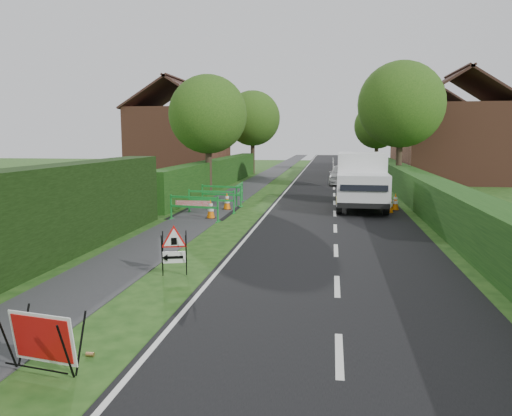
{
  "coord_description": "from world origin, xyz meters",
  "views": [
    {
      "loc": [
        2.33,
        -9.67,
        3.26
      ],
      "look_at": [
        0.17,
        4.53,
        1.19
      ],
      "focal_mm": 35.0,
      "sensor_mm": 36.0,
      "label": 1
    }
  ],
  "objects": [
    {
      "name": "works_van",
      "position": [
        3.68,
        13.41,
        1.33
      ],
      "size": [
        2.28,
        5.55,
        2.5
      ],
      "rotation": [
        0.0,
        0.0,
        -0.02
      ],
      "color": "silver",
      "rests_on": "ground"
    },
    {
      "name": "tree_fw",
      "position": [
        -4.6,
        34.0,
        4.83
      ],
      "size": [
        4.8,
        4.8,
        7.24
      ],
      "color": "#2D2116",
      "rests_on": "ground"
    },
    {
      "name": "hedge_west_far",
      "position": [
        -5.0,
        22.0,
        0.0
      ],
      "size": [
        1.0,
        24.0,
        1.8
      ],
      "primitive_type": "cube",
      "color": "#14380F",
      "rests_on": "ground"
    },
    {
      "name": "redwhite_plank",
      "position": [
        -3.45,
        10.57,
        0.0
      ],
      "size": [
        1.5,
        0.06,
        0.25
      ],
      "primitive_type": "cube",
      "rotation": [
        0.0,
        0.0,
        0.01
      ],
      "color": "red",
      "rests_on": "ground"
    },
    {
      "name": "road_surface",
      "position": [
        2.5,
        35.0,
        0.0
      ],
      "size": [
        6.0,
        90.0,
        0.02
      ],
      "primitive_type": "cube",
      "color": "black",
      "rests_on": "ground"
    },
    {
      "name": "traffic_cone_4",
      "position": [
        -2.28,
        12.01,
        0.39
      ],
      "size": [
        0.38,
        0.38,
        0.79
      ],
      "color": "black",
      "rests_on": "ground"
    },
    {
      "name": "traffic_cone_2",
      "position": [
        4.72,
        15.4,
        0.39
      ],
      "size": [
        0.38,
        0.38,
        0.79
      ],
      "color": "black",
      "rests_on": "ground"
    },
    {
      "name": "tree_ne",
      "position": [
        6.4,
        22.0,
        5.17
      ],
      "size": [
        5.2,
        5.2,
        7.79
      ],
      "color": "#2D2116",
      "rests_on": "ground"
    },
    {
      "name": "traffic_cone_1",
      "position": [
        5.15,
        12.88,
        0.39
      ],
      "size": [
        0.38,
        0.38,
        0.79
      ],
      "color": "black",
      "rests_on": "ground"
    },
    {
      "name": "traffic_cone_3",
      "position": [
        -2.42,
        9.51,
        0.39
      ],
      "size": [
        0.38,
        0.38,
        0.79
      ],
      "color": "black",
      "rests_on": "ground"
    },
    {
      "name": "tree_nw",
      "position": [
        -4.6,
        18.0,
        4.48
      ],
      "size": [
        4.4,
        4.4,
        6.7
      ],
      "color": "#2D2116",
      "rests_on": "ground"
    },
    {
      "name": "red_rect_sign",
      "position": [
        -1.55,
        -3.67,
        0.5
      ],
      "size": [
        1.09,
        0.77,
        0.86
      ],
      "rotation": [
        0.0,
        0.0,
        -0.17
      ],
      "color": "black",
      "rests_on": "ground"
    },
    {
      "name": "footpath",
      "position": [
        -3.0,
        35.0,
        0.01
      ],
      "size": [
        2.0,
        90.0,
        0.02
      ],
      "primitive_type": "cube",
      "color": "#2D2D30",
      "rests_on": "ground"
    },
    {
      "name": "triangle_sign",
      "position": [
        -1.3,
        1.27,
        0.71
      ],
      "size": [
        0.86,
        0.86,
        1.02
      ],
      "rotation": [
        0.0,
        0.0,
        0.28
      ],
      "color": "black",
      "rests_on": "ground"
    },
    {
      "name": "traffic_cone_0",
      "position": [
        4.81,
        12.0,
        0.39
      ],
      "size": [
        0.38,
        0.38,
        0.79
      ],
      "color": "black",
      "rests_on": "ground"
    },
    {
      "name": "ped_barrier_3",
      "position": [
        -2.09,
        14.09,
        0.63
      ],
      "size": [
        0.44,
        2.07,
        1.0
      ],
      "rotation": [
        0.0,
        0.0,
        1.62
      ],
      "color": "#198B30",
      "rests_on": "ground"
    },
    {
      "name": "hatchback_car",
      "position": [
        2.98,
        24.79,
        0.69
      ],
      "size": [
        1.71,
        4.06,
        1.37
      ],
      "primitive_type": "imported",
      "rotation": [
        0.0,
        0.0,
        -0.02
      ],
      "color": "silver",
      "rests_on": "ground"
    },
    {
      "name": "ped_barrier_0",
      "position": [
        -2.93,
        8.91,
        0.63
      ],
      "size": [
        2.09,
        0.71,
        1.0
      ],
      "rotation": [
        0.0,
        0.0,
        -0.18
      ],
      "color": "#198B30",
      "rests_on": "ground"
    },
    {
      "name": "ped_barrier_2",
      "position": [
        -2.8,
        13.17,
        0.63
      ],
      "size": [
        2.09,
        0.78,
        1.0
      ],
      "rotation": [
        0.0,
        0.0,
        -0.21
      ],
      "color": "#198B30",
      "rests_on": "ground"
    },
    {
      "name": "hedge_east",
      "position": [
        6.5,
        16.0,
        0.0
      ],
      "size": [
        1.2,
        50.0,
        1.5
      ],
      "primitive_type": "cube",
      "color": "#14380F",
      "rests_on": "ground"
    },
    {
      "name": "house_west",
      "position": [
        -10.0,
        30.0,
        2.9
      ],
      "size": [
        7.5,
        7.4,
        7.88
      ],
      "color": "brown",
      "rests_on": "ground"
    },
    {
      "name": "house_east_b",
      "position": [
        12.0,
        42.0,
        2.9
      ],
      "size": [
        7.5,
        7.4,
        7.88
      ],
      "color": "brown",
      "rests_on": "ground"
    },
    {
      "name": "tree_fe",
      "position": [
        6.4,
        38.0,
        4.22
      ],
      "size": [
        4.2,
        4.2,
        6.33
      ],
      "color": "#2D2116",
      "rests_on": "ground"
    },
    {
      "name": "house_east_a",
      "position": [
        11.0,
        28.0,
        2.9
      ],
      "size": [
        7.5,
        7.4,
        7.88
      ],
      "color": "brown",
      "rests_on": "ground"
    },
    {
      "name": "litter_can",
      "position": [
        -1.18,
        -3.07,
        0.0
      ],
      "size": [
        0.12,
        0.07,
        0.07
      ],
      "primitive_type": "cylinder",
      "rotation": [
        0.0,
        1.57,
        0.0
      ],
      "color": "#BF7F4C",
      "rests_on": "ground"
    },
    {
      "name": "ground",
      "position": [
        0.0,
        0.0,
        0.0
      ],
      "size": [
        120.0,
        120.0,
        0.0
      ],
      "primitive_type": "plane",
      "color": "#1B4112",
      "rests_on": "ground"
    },
    {
      "name": "ped_barrier_1",
      "position": [
        -2.76,
        11.01,
        0.63
      ],
      "size": [
        2.08,
        0.46,
        1.0
      ],
      "rotation": [
        0.0,
        0.0,
        -0.06
      ],
      "color": "#198B30",
      "rests_on": "ground"
    }
  ]
}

